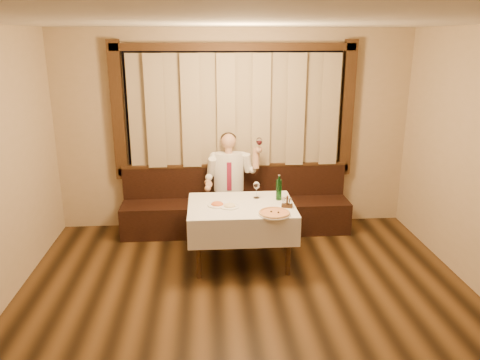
{
  "coord_description": "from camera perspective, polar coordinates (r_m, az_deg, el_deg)",
  "views": [
    {
      "loc": [
        -0.4,
        -3.55,
        2.67
      ],
      "look_at": [
        0.0,
        1.9,
        1.0
      ],
      "focal_mm": 35.0,
      "sensor_mm": 36.0,
      "label": 1
    }
  ],
  "objects": [
    {
      "name": "pasta_red",
      "position": [
        5.56,
        -2.79,
        -2.8
      ],
      "size": [
        0.24,
        0.24,
        0.08
      ],
      "rotation": [
        0.0,
        0.0,
        0.34
      ],
      "color": "white",
      "rests_on": "dining_table"
    },
    {
      "name": "dining_table",
      "position": [
        5.64,
        0.15,
        -3.99
      ],
      "size": [
        1.27,
        0.97,
        0.76
      ],
      "color": "#301D0D",
      "rests_on": "ground"
    },
    {
      "name": "seated_man",
      "position": [
        6.46,
        -1.29,
        0.41
      ],
      "size": [
        0.79,
        0.59,
        1.43
      ],
      "color": "black",
      "rests_on": "ground"
    },
    {
      "name": "table_wine_glass",
      "position": [
        5.77,
        2.02,
        -0.74
      ],
      "size": [
        0.08,
        0.08,
        0.21
      ],
      "rotation": [
        0.0,
        0.0,
        0.39
      ],
      "color": "white",
      "rests_on": "dining_table"
    },
    {
      "name": "pizza",
      "position": [
        5.29,
        4.21,
        -4.05
      ],
      "size": [
        0.37,
        0.37,
        0.04
      ],
      "rotation": [
        0.0,
        0.0,
        -0.12
      ],
      "color": "white",
      "rests_on": "dining_table"
    },
    {
      "name": "room",
      "position": [
        4.69,
        0.82,
        2.54
      ],
      "size": [
        5.01,
        6.01,
        2.81
      ],
      "color": "black",
      "rests_on": "ground"
    },
    {
      "name": "banquette",
      "position": [
        6.71,
        -0.52,
        -3.59
      ],
      "size": [
        3.2,
        0.61,
        0.94
      ],
      "color": "black",
      "rests_on": "ground"
    },
    {
      "name": "green_bottle",
      "position": [
        5.74,
        4.76,
        -1.12
      ],
      "size": [
        0.07,
        0.07,
        0.32
      ],
      "rotation": [
        0.0,
        0.0,
        0.1
      ],
      "color": "#0D4013",
      "rests_on": "dining_table"
    },
    {
      "name": "cruet_caddy",
      "position": [
        5.52,
        5.77,
        -2.86
      ],
      "size": [
        0.14,
        0.1,
        0.14
      ],
      "rotation": [
        0.0,
        0.0,
        -0.32
      ],
      "color": "#301D0D",
      "rests_on": "dining_table"
    },
    {
      "name": "pasta_cream",
      "position": [
        5.5,
        -1.29,
        -3.01
      ],
      "size": [
        0.23,
        0.23,
        0.08
      ],
      "rotation": [
        0.0,
        0.0,
        -0.16
      ],
      "color": "white",
      "rests_on": "dining_table"
    }
  ]
}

